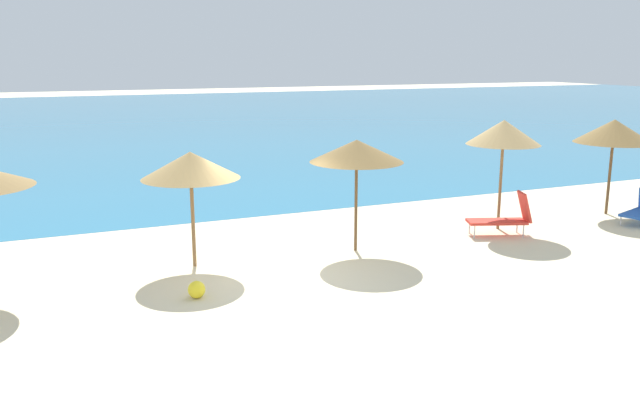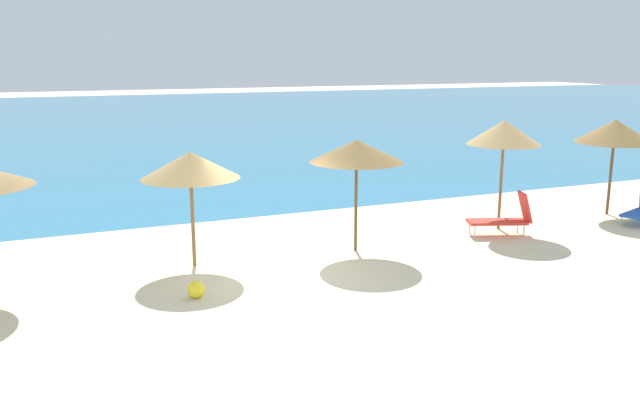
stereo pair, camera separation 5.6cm
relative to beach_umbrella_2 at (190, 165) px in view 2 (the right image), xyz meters
The scene contains 8 objects.
ground_plane 3.05m from the beach_umbrella_2, 39.12° to the right, with size 160.00×160.00×0.00m, color beige.
sea_water 35.59m from the beach_umbrella_2, 87.46° to the left, with size 160.00×63.42×0.01m, color teal.
beach_umbrella_2 is the anchor object (origin of this frame).
beach_umbrella_3 3.84m from the beach_umbrella_2, ahead, with size 2.21×2.21×2.68m.
beach_umbrella_4 8.27m from the beach_umbrella_2, ahead, with size 1.94×1.94×2.95m.
beach_umbrella_5 12.30m from the beach_umbrella_2, ahead, with size 2.22×2.22×2.80m.
lounge_chair_0 8.22m from the beach_umbrella_2, ahead, with size 1.69×1.08×1.15m.
beach_ball 2.90m from the beach_umbrella_2, 101.06° to the right, with size 0.34×0.34×0.34m, color yellow.
Camera 2 is at (-4.30, -12.49, 4.58)m, focal length 36.31 mm.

